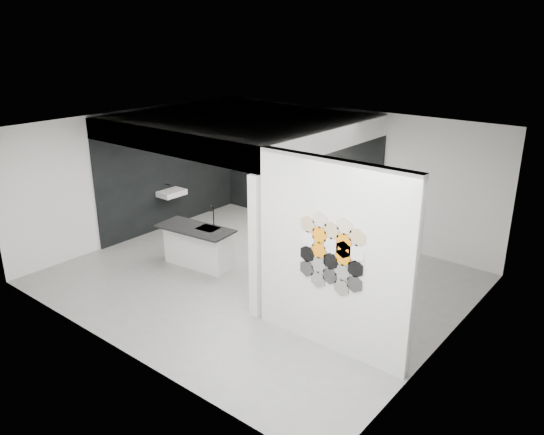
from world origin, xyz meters
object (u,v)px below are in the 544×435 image
Objects in this scene: wall_basin at (172,193)px; kitchen_island at (198,246)px; stockpot at (262,158)px; bottle_dark at (287,164)px; utensil_cup at (272,162)px; partition_panel at (332,258)px; glass_vase at (349,176)px; glass_bowl at (348,177)px; kettle at (329,172)px.

kitchen_island is (1.95, -1.06, -0.44)m from wall_basin.
wall_basin is 2.39× the size of stockpot.
bottle_dark reaches higher than kitchen_island.
stockpot is at bearing 180.00° from utensil_cup.
stockpot is (-4.52, 3.87, 0.02)m from partition_panel.
partition_panel reaches higher than glass_vase.
partition_panel is at bearing -18.23° from wall_basin.
glass_bowl reaches higher than wall_basin.
wall_basin is 3.74× the size of bottle_dark.
glass_vase reaches higher than glass_bowl.
stockpot reaches higher than bottle_dark.
glass_bowl is at bearing 59.39° from kitchen_island.
kettle is 0.48m from glass_bowl.
stockpot is 1.48× the size of kettle.
bottle_dark reaches higher than utensil_cup.
wall_basin is at bearing 145.34° from kitchen_island.
kettle is 1.62m from utensil_cup.
bottle_dark is (-1.66, 0.00, 0.04)m from glass_bowl.
stockpot reaches higher than glass_vase.
bottle_dark is at bearing 180.00° from glass_bowl.
glass_bowl is (0.47, 0.00, -0.03)m from kettle.
utensil_cup is (-0.68, 3.12, 0.96)m from kitchen_island.
wall_basin is 2.48m from utensil_cup.
utensil_cup is at bearing 137.31° from partition_panel.
partition_panel is 4.39m from glass_vase.
utensil_cup is (-2.12, 0.00, -0.02)m from glass_vase.
kettle is at bearing 66.99° from kitchen_island.
kettle is at bearing 123.59° from partition_panel.
partition_panel reaches higher than wall_basin.
wall_basin is (-5.46, 1.80, -0.55)m from partition_panel.
kettle is (1.95, 0.00, -0.03)m from stockpot.
kitchen_island reaches higher than wall_basin.
kettle is 1.06× the size of bottle_dark.
bottle_dark reaches higher than wall_basin.
kettle is 1.51× the size of utensil_cup.
wall_basin is 3.60m from kettle.
kitchen_island is at bearing -85.71° from bottle_dark.
wall_basin is 2.34m from stockpot.
utensil_cup is (-0.44, 0.00, -0.02)m from bottle_dark.
kitchen_island is 14.13× the size of utensil_cup.
glass_bowl is at bearing 0.00° from stockpot.
glass_vase is at bearing 0.00° from stockpot.
wall_basin is at bearing -169.24° from kettle.
kitchen_island is 3.34m from utensil_cup.
utensil_cup is at bearing 180.00° from glass_vase.
glass_vase is at bearing 118.23° from partition_panel.
partition_panel reaches higher than glass_bowl.
kitchen_island is (-3.51, 0.74, -0.99)m from partition_panel.
wall_basin is 3.81× the size of glass_vase.
partition_panel is 5.70m from utensil_cup.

